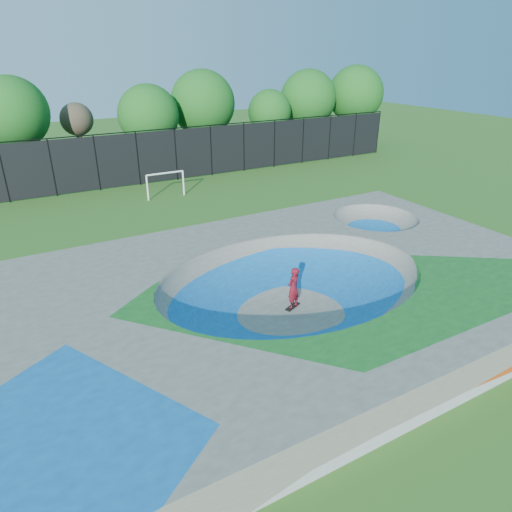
% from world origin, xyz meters
% --- Properties ---
extents(ground, '(120.00, 120.00, 0.00)m').
position_xyz_m(ground, '(0.00, 0.00, 0.00)').
color(ground, '#2D601A').
rests_on(ground, ground).
extents(skate_deck, '(22.00, 14.00, 1.50)m').
position_xyz_m(skate_deck, '(0.00, 0.00, 0.75)').
color(skate_deck, gray).
rests_on(skate_deck, ground).
extents(skater, '(0.76, 0.64, 1.76)m').
position_xyz_m(skater, '(0.02, 0.03, 0.88)').
color(skater, red).
rests_on(skater, ground).
extents(skateboard, '(0.80, 0.51, 0.05)m').
position_xyz_m(skateboard, '(0.02, 0.03, 0.03)').
color(skateboard, black).
rests_on(skateboard, ground).
extents(soccer_goal, '(2.72, 0.12, 1.80)m').
position_xyz_m(soccer_goal, '(0.63, 16.85, 1.24)').
color(soccer_goal, white).
rests_on(soccer_goal, ground).
extents(fence, '(48.09, 0.09, 4.04)m').
position_xyz_m(fence, '(0.00, 21.00, 2.10)').
color(fence, black).
rests_on(fence, ground).
extents(treeline, '(52.55, 6.82, 8.12)m').
position_xyz_m(treeline, '(2.03, 25.69, 4.90)').
color(treeline, '#4D3726').
rests_on(treeline, ground).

